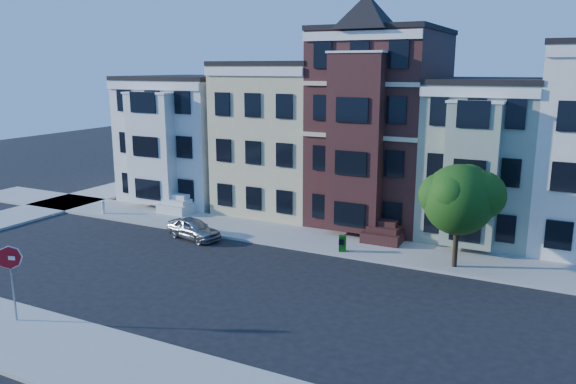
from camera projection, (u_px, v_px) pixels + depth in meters
The scene contains 12 objects.
ground at pixel (276, 295), 25.01m from camera, with size 120.00×120.00×0.00m, color black.
far_sidewalk at pixel (343, 244), 31.95m from camera, with size 60.00×4.00×0.15m, color #9E9B93.
near_sidewalk at pixel (159, 381), 18.04m from camera, with size 60.00×4.00×0.15m, color #9E9B93.
house_white at pixel (194, 139), 43.29m from camera, with size 8.00×9.00×9.00m, color silver.
house_yellow at pixel (286, 138), 39.63m from camera, with size 7.00×9.00×10.00m, color beige.
house_brown at pixel (382, 129), 36.31m from camera, with size 7.00×9.00×12.00m, color #3A1A18.
house_green at pixel (485, 159), 33.75m from camera, with size 6.00×9.00×9.00m, color gray.
street_tree at pixel (458, 204), 27.48m from camera, with size 5.51×5.51×6.41m, color #205113, non-canonical shape.
parked_car at pixel (194, 229), 33.09m from camera, with size 1.46×3.63×1.24m, color #989A9E.
newspaper_box at pixel (342, 243), 30.40m from camera, with size 0.39×0.35×0.87m, color #0E530D.
fire_hydrant at pixel (103, 208), 38.26m from camera, with size 0.26×0.26×0.73m, color white.
stop_sign at pixel (12, 279), 21.81m from camera, with size 0.95×0.13×3.47m, color #B10D14, non-canonical shape.
Camera 1 is at (11.09, -20.62, 9.94)m, focal length 35.00 mm.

